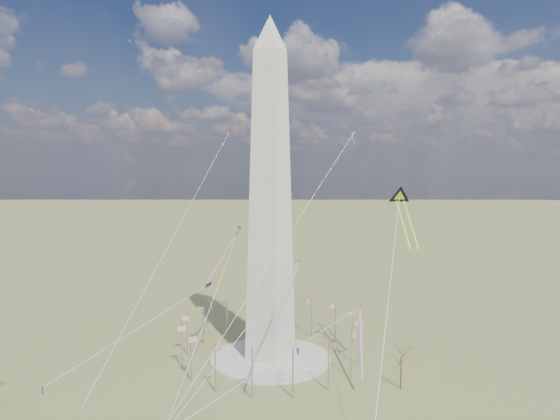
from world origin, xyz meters
The scene contains 13 objects.
ground centered at (0.00, 0.00, 0.00)m, with size 2000.00×2000.00×0.00m, color brown.
plaza centered at (0.00, 0.00, 0.40)m, with size 36.00×36.00×0.80m, color #B5B1A6.
washington_monument centered at (0.00, 0.00, 47.95)m, with size 15.56×15.56×100.00m.
flagpole_ring centered at (0.00, 0.00, 7.27)m, with size 54.40×54.40×13.00m.
tree_near centered at (39.62, 0.72, 8.84)m, with size 7.09×7.09×12.40m.
person_west centered at (-37.00, -49.57, 0.92)m, with size 0.89×0.69×1.83m, color gray.
kite_delta_black centered at (34.82, 12.58, 48.43)m, with size 13.42×17.96×15.31m.
kite_diamond_purple centered at (-24.45, 0.70, 18.66)m, with size 2.12×3.24×9.79m.
kite_streamer_left centered at (18.46, -20.03, 28.53)m, with size 5.68×20.18×14.02m.
kite_streamer_mid centered at (-14.54, -0.95, 33.37)m, with size 4.61×20.25×13.97m.
kite_streamer_right centered at (27.31, 3.51, 12.52)m, with size 9.73×19.21×14.14m.
kite_small_red centered at (-41.96, 35.59, 71.55)m, with size 1.85×1.64×4.97m.
kite_small_white centered at (8.00, 41.41, 69.01)m, with size 1.44×2.15×4.56m.
Camera 1 is at (78.68, -122.34, 56.20)m, focal length 32.00 mm.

